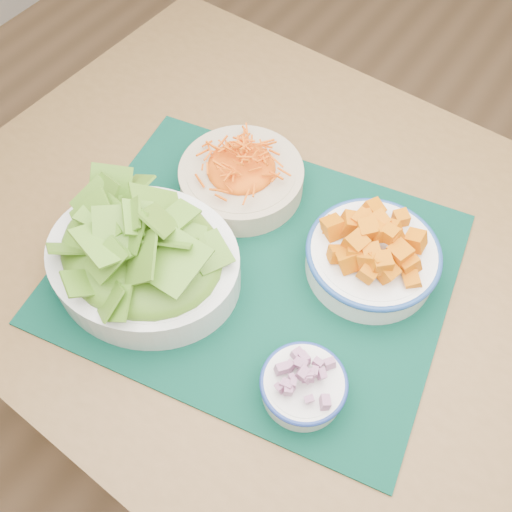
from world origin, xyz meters
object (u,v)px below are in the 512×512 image
at_px(table, 321,297).
at_px(placemat, 256,267).
at_px(carrot_bowl, 241,173).
at_px(squash_bowl, 374,251).
at_px(lettuce_bowl, 141,251).
at_px(onion_bowl, 304,384).

height_order(table, placemat, placemat).
xyz_separation_m(carrot_bowl, squash_bowl, (0.26, -0.02, 0.01)).
xyz_separation_m(placemat, carrot_bowl, (-0.11, 0.12, 0.04)).
distance_m(carrot_bowl, lettuce_bowl, 0.23).
xyz_separation_m(table, placemat, (-0.09, -0.06, 0.09)).
bearing_deg(lettuce_bowl, onion_bowl, -16.77).
relative_size(table, placemat, 2.31).
bearing_deg(squash_bowl, lettuce_bowl, -143.45).
height_order(carrot_bowl, lettuce_bowl, lettuce_bowl).
bearing_deg(onion_bowl, carrot_bowl, 138.10).
bearing_deg(table, lettuce_bowl, -141.28).
distance_m(placemat, squash_bowl, 0.19).
height_order(table, onion_bowl, onion_bowl).
relative_size(carrot_bowl, squash_bowl, 1.22).
bearing_deg(lettuce_bowl, table, 24.71).
height_order(lettuce_bowl, onion_bowl, lettuce_bowl).
bearing_deg(carrot_bowl, lettuce_bowl, -94.68).
xyz_separation_m(table, lettuce_bowl, (-0.22, -0.17, 0.16)).
bearing_deg(placemat, onion_bowl, -48.61).
bearing_deg(table, onion_bowl, -67.00).
distance_m(squash_bowl, onion_bowl, 0.23).
bearing_deg(carrot_bowl, placemat, -46.75).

